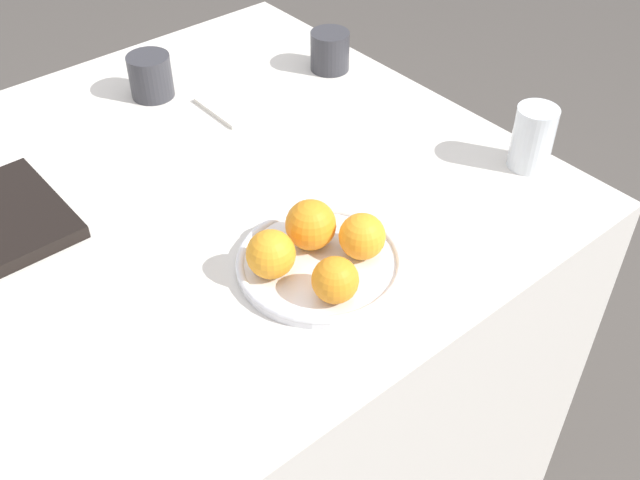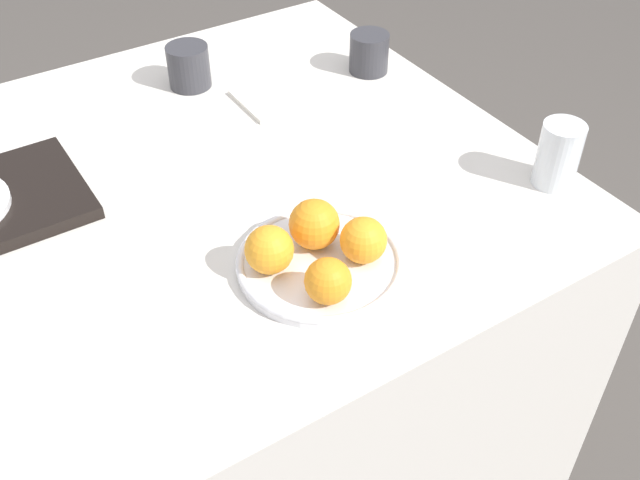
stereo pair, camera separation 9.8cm
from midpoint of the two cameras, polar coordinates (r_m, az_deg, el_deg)
ground_plane at (r=1.72m, az=-6.19°, el=-16.91°), size 12.00×12.00×0.00m
table at (r=1.42m, az=-7.31°, el=-8.71°), size 1.12×0.94×0.76m
fruit_platter at (r=1.00m, az=2.78°, el=-1.87°), size 0.23×0.23×0.02m
orange_0 at (r=1.00m, az=2.34°, el=1.10°), size 0.07×0.07×0.07m
orange_1 at (r=0.99m, az=6.15°, el=-0.13°), size 0.06×0.06×0.06m
orange_2 at (r=0.97m, az=-1.02°, el=-0.87°), size 0.07×0.07×0.07m
orange_3 at (r=0.93m, az=3.61°, el=-3.28°), size 0.06×0.06×0.06m
water_glass at (r=1.20m, az=19.98°, el=6.04°), size 0.06×0.06×0.10m
cup_0 at (r=1.44m, az=5.75°, el=13.95°), size 0.07×0.07×0.07m
cup_1 at (r=1.40m, az=-7.98°, el=12.91°), size 0.08×0.08×0.08m
napkin at (r=1.36m, az=-0.96°, el=10.86°), size 0.15×0.12×0.01m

